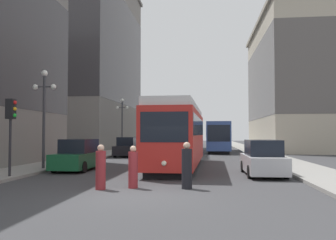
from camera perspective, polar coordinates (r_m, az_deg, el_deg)
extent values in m
plane|color=#38383A|center=(11.88, -4.90, -12.63)|extent=(200.00, 200.00, 0.00)
cube|color=gray|center=(52.52, -4.91, -4.58)|extent=(2.98, 120.00, 0.15)
cube|color=gray|center=(51.82, 12.69, -4.57)|extent=(2.98, 120.00, 0.15)
cube|color=black|center=(21.97, 1.85, -7.44)|extent=(2.52, 11.89, 0.35)
cube|color=red|center=(21.88, 1.84, -2.93)|extent=(2.94, 12.93, 3.10)
cube|color=black|center=(21.89, 1.84, -1.11)|extent=(2.96, 12.42, 1.08)
cube|color=silver|center=(21.94, 1.84, 1.69)|extent=(2.72, 12.67, 0.44)
cube|color=black|center=(15.52, -0.64, -1.17)|extent=(2.21, 0.14, 1.40)
sphere|color=#F2EACC|center=(15.51, -0.69, -7.24)|extent=(0.24, 0.24, 0.24)
cube|color=black|center=(41.20, 8.30, -5.04)|extent=(2.32, 10.89, 0.35)
cube|color=#334C8C|center=(41.16, 8.28, -2.64)|extent=(2.71, 11.84, 3.10)
cube|color=black|center=(41.16, 8.28, -1.89)|extent=(2.74, 11.37, 1.30)
cube|color=black|center=(35.27, 8.48, -2.19)|extent=(2.30, 0.11, 1.71)
cylinder|color=black|center=(31.71, -8.87, -5.59)|extent=(0.18, 0.64, 0.64)
cylinder|color=black|center=(34.49, -7.62, -5.33)|extent=(0.18, 0.64, 0.64)
cylinder|color=black|center=(31.31, -5.83, -5.64)|extent=(0.18, 0.64, 0.64)
cylinder|color=black|center=(34.12, -4.82, -5.38)|extent=(0.18, 0.64, 0.64)
cube|color=black|center=(32.88, -6.77, -4.99)|extent=(1.82, 4.64, 0.84)
cube|color=black|center=(32.97, -6.72, -3.56)|extent=(1.59, 2.56, 0.80)
cylinder|color=black|center=(39.09, -5.86, -4.99)|extent=(0.20, 0.65, 0.64)
cylinder|color=black|center=(42.14, -5.10, -4.80)|extent=(0.20, 0.65, 0.64)
cylinder|color=black|center=(38.82, -3.37, -5.01)|extent=(0.20, 0.65, 0.64)
cylinder|color=black|center=(41.89, -2.79, -4.82)|extent=(0.20, 0.65, 0.64)
cube|color=#B2B2B7|center=(40.46, -4.27, -4.51)|extent=(1.96, 5.05, 0.84)
cube|color=black|center=(40.57, -4.24, -3.34)|extent=(1.67, 2.79, 0.80)
cylinder|color=black|center=(19.89, 17.31, -7.45)|extent=(0.19, 0.64, 0.64)
cylinder|color=black|center=(17.19, 19.18, -8.24)|extent=(0.19, 0.64, 0.64)
cylinder|color=black|center=(19.63, 12.37, -7.57)|extent=(0.19, 0.64, 0.64)
cylinder|color=black|center=(16.88, 13.46, -8.42)|extent=(0.19, 0.64, 0.64)
cube|color=#B2B2B7|center=(18.35, 15.54, -7.03)|extent=(1.84, 4.50, 0.84)
cube|color=black|center=(18.19, 15.57, -4.48)|extent=(1.61, 2.48, 0.80)
cylinder|color=black|center=(19.97, -18.50, -7.41)|extent=(0.20, 0.64, 0.64)
cylinder|color=black|center=(22.38, -15.46, -6.89)|extent=(0.20, 0.64, 0.64)
cylinder|color=black|center=(19.28, -13.90, -7.65)|extent=(0.20, 0.64, 0.64)
cylinder|color=black|center=(21.76, -11.29, -7.06)|extent=(0.20, 0.64, 0.64)
cube|color=#14512D|center=(20.80, -14.73, -6.47)|extent=(1.90, 4.34, 0.84)
cube|color=black|center=(20.86, -14.60, -4.21)|extent=(1.64, 2.40, 0.80)
cylinder|color=maroon|center=(13.62, -5.85, -8.29)|extent=(0.37, 0.37, 1.42)
sphere|color=tan|center=(13.56, -5.83, -4.82)|extent=(0.25, 0.25, 0.25)
cylinder|color=black|center=(13.40, 3.16, -8.12)|extent=(0.41, 0.41, 1.55)
sphere|color=tan|center=(13.34, 3.15, -4.28)|extent=(0.28, 0.28, 0.28)
cylinder|color=maroon|center=(13.47, -11.18, -8.22)|extent=(0.38, 0.38, 1.47)
sphere|color=tan|center=(13.41, -11.15, -4.60)|extent=(0.26, 0.26, 0.26)
cylinder|color=#232328|center=(17.67, -24.85, -2.65)|extent=(0.12, 0.12, 3.63)
cube|color=black|center=(17.71, -24.77, 1.69)|extent=(0.36, 0.36, 0.95)
sphere|color=red|center=(17.63, -24.20, 2.69)|extent=(0.18, 0.18, 0.18)
sphere|color=gold|center=(17.60, -24.21, 1.70)|extent=(0.18, 0.18, 0.18)
sphere|color=green|center=(17.59, -24.23, 0.71)|extent=(0.18, 0.18, 0.18)
cylinder|color=#333338|center=(21.04, -20.02, -0.28)|extent=(0.16, 0.16, 5.36)
sphere|color=white|center=(21.33, -19.91, 7.37)|extent=(0.36, 0.36, 0.36)
sphere|color=white|center=(21.46, -21.26, 5.16)|extent=(0.31, 0.31, 0.31)
sphere|color=white|center=(20.97, -18.59, 5.29)|extent=(0.31, 0.31, 0.31)
cube|color=#333338|center=(21.21, -19.94, 5.22)|extent=(1.10, 0.06, 0.06)
cylinder|color=#333338|center=(38.59, -7.67, -1.09)|extent=(0.16, 0.16, 5.62)
sphere|color=white|center=(38.76, -7.64, 3.31)|extent=(0.36, 0.36, 0.36)
sphere|color=white|center=(38.83, -8.44, 2.06)|extent=(0.31, 0.31, 0.31)
sphere|color=white|center=(38.56, -6.86, 2.08)|extent=(0.31, 0.31, 0.31)
cube|color=#333338|center=(38.69, -7.65, 2.07)|extent=(1.10, 0.06, 0.06)
cube|color=slate|center=(52.74, -13.79, 9.25)|extent=(12.30, 23.81, 25.35)
cube|color=#383538|center=(53.01, -13.77, 10.60)|extent=(12.34, 23.85, 15.21)
cube|color=#B2A893|center=(50.13, 23.45, 5.06)|extent=(15.06, 22.09, 16.84)
cube|color=#595451|center=(50.24, 23.44, 6.01)|extent=(15.10, 22.13, 10.11)
cube|color=gray|center=(51.94, 23.29, 14.59)|extent=(15.66, 22.69, 0.50)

